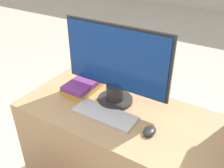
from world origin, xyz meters
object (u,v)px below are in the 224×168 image
Objects in this scene: book_stack at (83,86)px; keyboard at (105,114)px; monitor at (115,65)px; mouse at (150,131)px.

keyboard is at bearing -28.89° from book_stack.
monitor is 0.32m from book_stack.
monitor is at bearing 152.47° from mouse.
mouse is (0.29, -0.15, -0.23)m from monitor.
book_stack is at bearing -178.76° from monitor.
mouse is 0.34× the size of book_stack.
book_stack reaches higher than mouse.
keyboard is at bearing 179.44° from mouse.
monitor is 1.78× the size of keyboard.
monitor reaches higher than keyboard.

